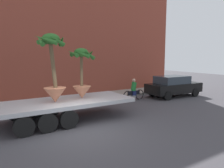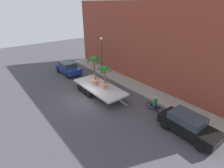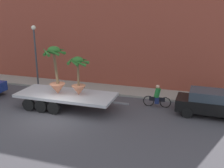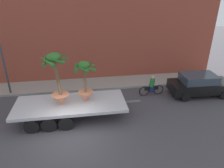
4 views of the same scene
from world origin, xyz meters
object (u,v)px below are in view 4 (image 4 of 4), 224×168
(flatbed_trailer, at_px, (67,106))
(street_lamp, at_px, (1,52))
(potted_palm_rear, at_px, (58,82))
(potted_palm_middle, at_px, (85,83))
(cyclist, at_px, (152,86))
(parked_car, at_px, (200,84))

(flatbed_trailer, distance_m, street_lamp, 6.02)
(potted_palm_rear, distance_m, potted_palm_middle, 1.49)
(flatbed_trailer, distance_m, cyclist, 6.21)
(flatbed_trailer, bearing_deg, cyclist, 18.85)
(potted_palm_middle, distance_m, cyclist, 5.32)
(cyclist, height_order, street_lamp, street_lamp)
(flatbed_trailer, xyz_separation_m, parked_car, (9.25, 1.51, 0.05))
(parked_car, bearing_deg, street_lamp, 171.34)
(flatbed_trailer, xyz_separation_m, potted_palm_rear, (-0.30, -0.15, 1.61))
(potted_palm_rear, bearing_deg, street_lamp, 136.40)
(cyclist, distance_m, parked_car, 3.42)
(street_lamp, bearing_deg, parked_car, -8.66)
(cyclist, bearing_deg, street_lamp, 171.23)
(potted_palm_rear, relative_size, parked_car, 0.70)
(potted_palm_middle, height_order, parked_car, potted_palm_middle)
(cyclist, bearing_deg, potted_palm_middle, -157.40)
(street_lamp, bearing_deg, flatbed_trailer, -40.31)
(potted_palm_middle, bearing_deg, street_lamp, 146.68)
(potted_palm_middle, xyz_separation_m, parked_car, (8.09, 1.47, -1.32))
(flatbed_trailer, relative_size, street_lamp, 1.53)
(street_lamp, bearing_deg, cyclist, -8.77)
(flatbed_trailer, distance_m, potted_palm_rear, 1.64)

